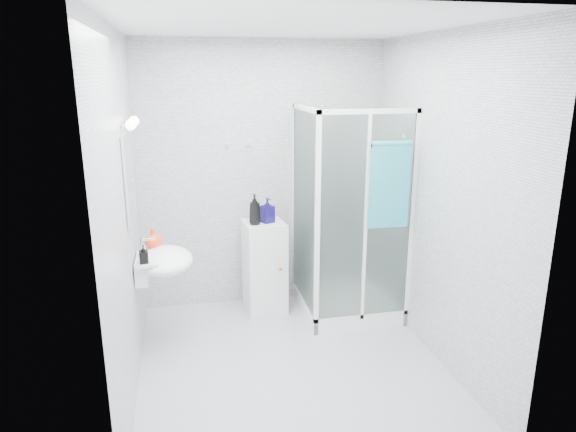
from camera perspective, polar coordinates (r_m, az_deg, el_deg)
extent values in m
cube|color=silver|center=(3.83, 0.35, 0.74)|extent=(2.40, 2.60, 2.60)
cube|color=#B3B5B8|center=(4.35, 0.32, -16.01)|extent=(2.40, 2.60, 0.01)
cube|color=white|center=(3.72, 0.39, 20.45)|extent=(2.40, 2.60, 0.01)
cube|color=white|center=(5.22, 6.48, -9.70)|extent=(0.90, 0.90, 0.12)
cube|color=white|center=(4.62, 2.04, 11.83)|extent=(0.04, 0.90, 0.04)
cube|color=white|center=(4.33, 9.08, 11.40)|extent=(0.90, 0.04, 0.04)
cube|color=white|center=(4.38, 3.27, -1.45)|extent=(0.04, 0.04, 2.00)
cube|color=white|center=(4.77, 1.81, 0.48)|extent=(0.02, 0.82, 1.84)
cube|color=white|center=(4.49, 8.61, -0.65)|extent=(0.82, 0.02, 1.84)
cube|color=white|center=(4.50, 8.57, -0.62)|extent=(0.03, 0.04, 1.84)
cylinder|color=silver|center=(5.18, 5.56, 5.15)|extent=(0.02, 0.02, 1.00)
cylinder|color=silver|center=(5.09, 5.81, 10.30)|extent=(0.09, 0.05, 0.09)
cylinder|color=silver|center=(5.29, 5.90, 2.03)|extent=(0.12, 0.04, 0.12)
cylinder|color=silver|center=(4.42, 12.58, 8.70)|extent=(0.03, 0.05, 0.03)
cube|color=white|center=(4.36, -15.84, -5.59)|extent=(0.10, 0.40, 0.18)
ellipsoid|color=white|center=(4.33, -13.51, -4.86)|extent=(0.46, 0.56, 0.20)
cube|color=white|center=(4.32, -15.14, -4.32)|extent=(0.16, 0.50, 0.02)
cylinder|color=silver|center=(4.30, -16.01, -3.36)|extent=(0.04, 0.04, 0.16)
cylinder|color=silver|center=(4.28, -15.41, -2.50)|extent=(0.12, 0.02, 0.02)
cube|color=white|center=(4.16, -17.21, 4.06)|extent=(0.02, 0.60, 0.70)
cylinder|color=silver|center=(3.94, -17.68, 9.60)|extent=(0.05, 0.04, 0.04)
sphere|color=white|center=(3.94, -17.09, 9.65)|extent=(0.08, 0.08, 0.08)
cylinder|color=silver|center=(4.26, -17.29, 10.03)|extent=(0.05, 0.04, 0.04)
sphere|color=white|center=(4.26, -16.75, 10.07)|extent=(0.08, 0.08, 0.08)
cylinder|color=silver|center=(4.95, -6.81, 7.80)|extent=(0.02, 0.04, 0.02)
sphere|color=silver|center=(4.93, -6.78, 7.76)|extent=(0.03, 0.03, 0.03)
cylinder|color=silver|center=(4.98, -4.49, 7.89)|extent=(0.02, 0.04, 0.02)
sphere|color=silver|center=(4.95, -4.46, 7.86)|extent=(0.03, 0.03, 0.03)
cube|color=white|center=(5.04, -2.62, -5.69)|extent=(0.41, 0.41, 0.91)
cube|color=white|center=(4.87, -2.26, -6.46)|extent=(0.34, 0.04, 0.77)
sphere|color=#AE3C18|center=(4.86, -0.83, -5.93)|extent=(0.03, 0.03, 0.03)
cube|color=teal|center=(4.44, 11.21, 3.27)|extent=(0.35, 0.04, 0.72)
cylinder|color=teal|center=(4.38, 11.46, 7.88)|extent=(0.35, 0.05, 0.05)
imported|color=black|center=(4.80, -3.72, 0.73)|extent=(0.13, 0.13, 0.29)
imported|color=#140D51|center=(4.86, -2.31, 0.65)|extent=(0.14, 0.14, 0.24)
imported|color=#F9431D|center=(4.42, -14.78, -2.46)|extent=(0.16, 0.16, 0.18)
imported|color=black|center=(4.12, -15.76, -4.10)|extent=(0.07, 0.08, 0.15)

